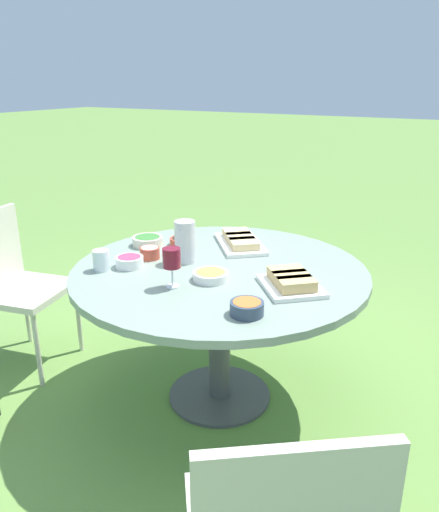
{
  "coord_description": "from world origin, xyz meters",
  "views": [
    {
      "loc": [
        1.93,
        1.09,
        1.57
      ],
      "look_at": [
        0.0,
        0.0,
        0.78
      ],
      "focal_mm": 35.0,
      "sensor_mm": 36.0,
      "label": 1
    }
  ],
  "objects_px": {
    "dining_table": "(220,286)",
    "wine_glass": "(172,259)",
    "chair_near_left": "(12,277)",
    "water_pitcher": "(185,242)"
  },
  "relations": [
    {
      "from": "dining_table",
      "to": "wine_glass",
      "type": "bearing_deg",
      "value": -12.1
    },
    {
      "from": "chair_near_left",
      "to": "wine_glass",
      "type": "distance_m",
      "value": 1.17
    },
    {
      "from": "chair_near_left",
      "to": "dining_table",
      "type": "bearing_deg",
      "value": 102.16
    },
    {
      "from": "dining_table",
      "to": "chair_near_left",
      "type": "distance_m",
      "value": 1.22
    },
    {
      "from": "chair_near_left",
      "to": "wine_glass",
      "type": "xyz_separation_m",
      "value": [
        0.04,
        1.12,
        0.32
      ]
    },
    {
      "from": "chair_near_left",
      "to": "water_pitcher",
      "type": "xyz_separation_m",
      "value": [
        -0.25,
        1.0,
        0.3
      ]
    },
    {
      "from": "water_pitcher",
      "to": "wine_glass",
      "type": "relative_size",
      "value": 1.18
    },
    {
      "from": "chair_near_left",
      "to": "water_pitcher",
      "type": "bearing_deg",
      "value": 103.79
    },
    {
      "from": "chair_near_left",
      "to": "wine_glass",
      "type": "relative_size",
      "value": 5.04
    },
    {
      "from": "water_pitcher",
      "to": "chair_near_left",
      "type": "bearing_deg",
      "value": -76.21
    }
  ]
}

